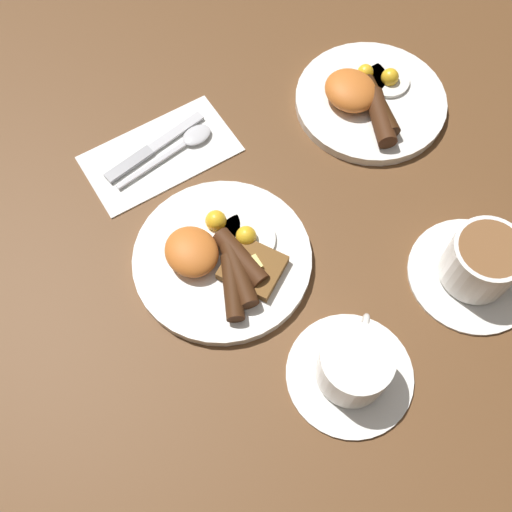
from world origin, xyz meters
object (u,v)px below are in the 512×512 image
breakfast_plate_near (223,258)px  teacup_far (480,265)px  knife (150,150)px  spoon (187,142)px  breakfast_plate_far (368,99)px  teacup_near (353,367)px

breakfast_plate_near → teacup_far: 0.33m
breakfast_plate_near → knife: bearing=174.8°
knife → spoon: bearing=-27.3°
breakfast_plate_near → teacup_far: bearing=49.5°
breakfast_plate_far → knife: bearing=-111.8°
breakfast_plate_near → breakfast_plate_far: breakfast_plate_far is taller
knife → breakfast_plate_near: bearing=-100.0°
spoon → teacup_near: bearing=-97.8°
breakfast_plate_far → teacup_near: bearing=-44.6°
breakfast_plate_near → knife: (-0.21, 0.02, -0.01)m
teacup_near → breakfast_plate_near: bearing=-170.9°
teacup_far → teacup_near: bearing=-89.2°
teacup_near → knife: (-0.43, -0.02, -0.02)m
spoon → teacup_far: bearing=-68.6°
teacup_near → spoon: 0.41m
breakfast_plate_far → spoon: breakfast_plate_far is taller
breakfast_plate_far → spoon: size_ratio=1.39×
teacup_near → knife: bearing=-177.9°
breakfast_plate_far → knife: breakfast_plate_far is taller
breakfast_plate_near → teacup_far: teacup_far is taller
breakfast_plate_far → teacup_near: size_ratio=1.47×
breakfast_plate_near → teacup_near: size_ratio=1.52×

